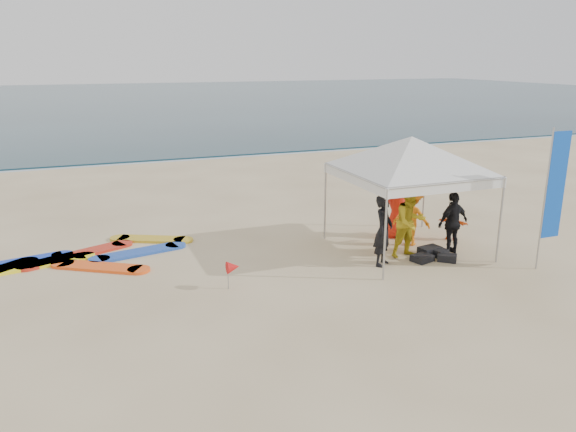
% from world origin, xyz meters
% --- Properties ---
extents(ground, '(120.00, 120.00, 0.00)m').
position_xyz_m(ground, '(0.00, 0.00, 0.00)').
color(ground, beige).
rests_on(ground, ground).
extents(ocean, '(160.00, 84.00, 0.08)m').
position_xyz_m(ocean, '(0.00, 60.00, 0.04)').
color(ocean, '#0C2633').
rests_on(ocean, ground).
extents(shoreline_foam, '(160.00, 1.20, 0.01)m').
position_xyz_m(shoreline_foam, '(0.00, 18.20, 0.00)').
color(shoreline_foam, silver).
rests_on(shoreline_foam, ground).
extents(person_black_a, '(0.76, 0.74, 1.76)m').
position_xyz_m(person_black_a, '(2.81, 1.61, 0.88)').
color(person_black_a, black).
rests_on(person_black_a, ground).
extents(person_yellow, '(0.95, 0.77, 1.85)m').
position_xyz_m(person_yellow, '(3.74, 1.87, 0.92)').
color(person_yellow, gold).
rests_on(person_yellow, ground).
extents(person_orange_a, '(1.12, 1.11, 1.55)m').
position_xyz_m(person_orange_a, '(4.33, 2.69, 0.78)').
color(person_orange_a, orange).
rests_on(person_orange_a, ground).
extents(person_black_b, '(1.01, 0.54, 1.64)m').
position_xyz_m(person_black_b, '(4.93, 1.72, 0.82)').
color(person_black_b, black).
rests_on(person_black_b, ground).
extents(person_orange_b, '(0.91, 0.61, 1.82)m').
position_xyz_m(person_orange_b, '(4.32, 3.43, 0.91)').
color(person_orange_b, red).
rests_on(person_orange_b, ground).
extents(person_seated, '(0.70, 0.85, 0.91)m').
position_xyz_m(person_seated, '(5.63, 2.64, 0.45)').
color(person_seated, '#E75214').
rests_on(person_seated, ground).
extents(canopy_tent, '(4.57, 4.57, 3.45)m').
position_xyz_m(canopy_tent, '(3.96, 2.35, 3.01)').
color(canopy_tent, '#A5A5A8').
rests_on(canopy_tent, ground).
extents(feather_flag, '(0.58, 0.04, 3.42)m').
position_xyz_m(feather_flag, '(6.40, 0.01, 2.01)').
color(feather_flag, '#A5A5A8').
rests_on(feather_flag, ground).
extents(marker_pennant, '(0.28, 0.28, 0.64)m').
position_xyz_m(marker_pennant, '(-1.01, 1.51, 0.49)').
color(marker_pennant, '#A5A5A8').
rests_on(marker_pennant, ground).
extents(gear_pile, '(1.15, 1.03, 0.22)m').
position_xyz_m(gear_pile, '(4.26, 1.54, 0.10)').
color(gear_pile, black).
rests_on(gear_pile, ground).
extents(surfboard_spread, '(5.81, 3.15, 0.07)m').
position_xyz_m(surfboard_spread, '(-4.30, 4.67, 0.04)').
color(surfboard_spread, '#FF5415').
rests_on(surfboard_spread, ground).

